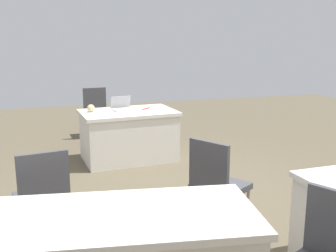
{
  "coord_description": "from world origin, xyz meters",
  "views": [
    {
      "loc": [
        1.34,
        4.03,
        1.88
      ],
      "look_at": [
        0.07,
        -0.17,
        0.9
      ],
      "focal_mm": 43.04,
      "sensor_mm": 36.0,
      "label": 1
    }
  ],
  "objects": [
    {
      "name": "chair_by_pillar",
      "position": [
        0.52,
        -3.52,
        0.55
      ],
      "size": [
        0.47,
        0.47,
        0.95
      ],
      "rotation": [
        0.0,
        0.0,
        3.21
      ],
      "color": "#9E9993",
      "rests_on": "ground"
    },
    {
      "name": "laptop_silver",
      "position": [
        0.24,
        -2.03,
        0.8
      ],
      "size": [
        0.35,
        0.33,
        0.21
      ],
      "rotation": [
        0.0,
        0.0,
        0.14
      ],
      "color": "silver",
      "rests_on": "table_foreground"
    },
    {
      "name": "ground_plane",
      "position": [
        0.0,
        0.0,
        0.0
      ],
      "size": [
        14.4,
        14.4,
        0.0
      ],
      "primitive_type": "plane",
      "color": "brown"
    },
    {
      "name": "chair_aisle",
      "position": [
        1.43,
        0.61,
        0.55
      ],
      "size": [
        0.51,
        0.51,
        0.96
      ],
      "rotation": [
        0.0,
        0.0,
        3.32
      ],
      "color": "#9E9993",
      "rests_on": "ground"
    },
    {
      "name": "table_foreground",
      "position": [
        0.18,
        -1.92,
        0.38
      ],
      "size": [
        1.49,
        1.02,
        0.77
      ],
      "rotation": [
        0.0,
        0.0,
        0.08
      ],
      "color": "silver",
      "rests_on": "ground"
    },
    {
      "name": "chair_tucked_right",
      "position": [
        -0.12,
        0.77,
        0.56
      ],
      "size": [
        0.6,
        0.6,
        0.97
      ],
      "rotation": [
        0.0,
        0.0,
        2.11
      ],
      "color": "#9E9993",
      "rests_on": "ground"
    },
    {
      "name": "scissors_red",
      "position": [
        -0.13,
        -2.02,
        0.77
      ],
      "size": [
        0.16,
        0.14,
        0.01
      ],
      "primitive_type": "cube",
      "rotation": [
        0.0,
        0.0,
        0.71
      ],
      "color": "red",
      "rests_on": "table_foreground"
    },
    {
      "name": "yarn_ball",
      "position": [
        0.73,
        -2.0,
        0.82
      ],
      "size": [
        0.11,
        0.11,
        0.11
      ],
      "primitive_type": "sphere",
      "color": "beige",
      "rests_on": "table_foreground"
    }
  ]
}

